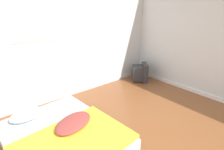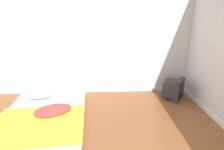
{
  "view_description": "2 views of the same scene",
  "coord_description": "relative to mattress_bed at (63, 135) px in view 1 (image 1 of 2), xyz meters",
  "views": [
    {
      "loc": [
        -0.98,
        -0.7,
        1.83
      ],
      "look_at": [
        0.99,
        1.68,
        0.66
      ],
      "focal_mm": 28.0,
      "sensor_mm": 36.0,
      "label": 1
    },
    {
      "loc": [
        0.85,
        -1.37,
        1.8
      ],
      "look_at": [
        1.0,
        1.86,
        0.7
      ],
      "focal_mm": 28.0,
      "sensor_mm": 36.0,
      "label": 2
    }
  ],
  "objects": [
    {
      "name": "crt_tv",
      "position": [
        2.65,
        0.88,
        0.11
      ],
      "size": [
        0.55,
        0.55,
        0.48
      ],
      "color": "#333338",
      "rests_on": "ground_plane"
    },
    {
      "name": "wall_back",
      "position": [
        0.22,
        1.33,
        1.17
      ],
      "size": [
        8.11,
        0.08,
        2.6
      ],
      "color": "silver",
      "rests_on": "ground_plane"
    },
    {
      "name": "mattress_bed",
      "position": [
        0.0,
        0.0,
        0.0
      ],
      "size": [
        1.52,
        1.89,
        0.32
      ],
      "color": "silver",
      "rests_on": "ground_plane"
    }
  ]
}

